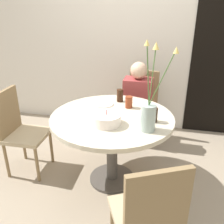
# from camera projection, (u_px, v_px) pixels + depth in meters

# --- Properties ---
(ground_plane) EXTENTS (16.00, 16.00, 0.00)m
(ground_plane) POSITION_uv_depth(u_px,v_px,m) (112.00, 179.00, 2.59)
(ground_plane) COLOR gray
(wall_back) EXTENTS (8.00, 0.05, 2.60)m
(wall_back) POSITION_uv_depth(u_px,v_px,m) (135.00, 34.00, 3.28)
(wall_back) COLOR silver
(wall_back) RESTS_ON ground_plane
(dining_table) EXTENTS (1.14, 1.14, 0.72)m
(dining_table) POSITION_uv_depth(u_px,v_px,m) (112.00, 128.00, 2.35)
(dining_table) COLOR beige
(dining_table) RESTS_ON ground_plane
(chair_left_flank) EXTENTS (0.46, 0.46, 0.90)m
(chair_left_flank) POSITION_uv_depth(u_px,v_px,m) (141.00, 102.00, 3.22)
(chair_left_flank) COLOR tan
(chair_left_flank) RESTS_ON ground_plane
(chair_near_front) EXTENTS (0.41, 0.41, 0.90)m
(chair_near_front) POSITION_uv_depth(u_px,v_px,m) (19.00, 128.00, 2.57)
(chair_near_front) COLOR tan
(chair_near_front) RESTS_ON ground_plane
(chair_far_back) EXTENTS (0.53, 0.53, 0.90)m
(chair_far_back) POSITION_uv_depth(u_px,v_px,m) (149.00, 214.00, 1.52)
(chair_far_back) COLOR tan
(chair_far_back) RESTS_ON ground_plane
(birthday_cake) EXTENTS (0.25, 0.25, 0.14)m
(birthday_cake) POSITION_uv_depth(u_px,v_px,m) (106.00, 120.00, 2.12)
(birthday_cake) COLOR white
(birthday_cake) RESTS_ON dining_table
(flower_vase) EXTENTS (0.25, 0.28, 0.75)m
(flower_vase) POSITION_uv_depth(u_px,v_px,m) (149.00, 112.00, 1.98)
(flower_vase) COLOR #9EB2AD
(flower_vase) RESTS_ON dining_table
(side_plate) EXTENTS (0.20, 0.20, 0.01)m
(side_plate) POSITION_uv_depth(u_px,v_px,m) (104.00, 104.00, 2.55)
(side_plate) COLOR silver
(side_plate) RESTS_ON dining_table
(drink_glass_0) EXTENTS (0.07, 0.07, 0.13)m
(drink_glass_0) POSITION_uv_depth(u_px,v_px,m) (120.00, 95.00, 2.61)
(drink_glass_0) COLOR #33190C
(drink_glass_0) RESTS_ON dining_table
(drink_glass_1) EXTENTS (0.07, 0.07, 0.13)m
(drink_glass_1) POSITION_uv_depth(u_px,v_px,m) (154.00, 115.00, 2.17)
(drink_glass_1) COLOR black
(drink_glass_1) RESTS_ON dining_table
(drink_glass_2) EXTENTS (0.07, 0.07, 0.12)m
(drink_glass_2) POSITION_uv_depth(u_px,v_px,m) (129.00, 102.00, 2.46)
(drink_glass_2) COLOR maroon
(drink_glass_2) RESTS_ON dining_table
(person_woman) EXTENTS (0.34, 0.24, 1.06)m
(person_woman) POSITION_uv_depth(u_px,v_px,m) (137.00, 107.00, 3.09)
(person_woman) COLOR #383333
(person_woman) RESTS_ON ground_plane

